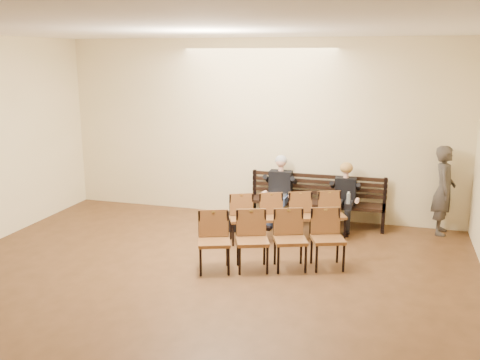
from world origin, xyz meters
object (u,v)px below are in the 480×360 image
at_px(bench, 315,213).
at_px(seated_man, 279,191).
at_px(chair_row_front, 271,241).
at_px(chair_row_back, 288,218).
at_px(seated_woman, 344,200).
at_px(laptop, 276,196).
at_px(bag, 233,222).
at_px(water_bottle, 348,204).
at_px(passerby, 444,184).

height_order(bench, seated_man, seated_man).
xyz_separation_m(chair_row_front, chair_row_back, (-0.02, 1.35, -0.04)).
xyz_separation_m(seated_woman, laptop, (-1.26, -0.13, 0.02)).
height_order(seated_woman, chair_row_back, seated_woman).
bearing_deg(seated_man, bag, -137.81).
bearing_deg(chair_row_back, water_bottle, 9.71).
height_order(chair_row_front, chair_row_back, chair_row_front).
relative_size(passerby, chair_row_front, 0.85).
relative_size(laptop, passerby, 0.19).
xyz_separation_m(seated_man, chair_row_front, (0.37, -2.29, -0.19)).
distance_m(seated_man, laptop, 0.15).
height_order(seated_man, laptop, seated_man).
xyz_separation_m(passerby, chair_row_front, (-2.58, -2.51, -0.48)).
relative_size(bag, chair_row_back, 0.21).
distance_m(chair_row_front, chair_row_back, 1.35).
distance_m(laptop, water_bottle, 1.36).
bearing_deg(chair_row_front, laptop, 79.96).
height_order(seated_man, seated_woman, seated_man).
xyz_separation_m(seated_woman, bag, (-1.96, -0.66, -0.40)).
height_order(seated_man, chair_row_back, seated_man).
distance_m(bag, passerby, 3.86).
bearing_deg(bench, chair_row_back, -107.37).
bearing_deg(bench, laptop, -160.54).
bearing_deg(water_bottle, seated_man, 167.25).
distance_m(laptop, bag, 0.97).
relative_size(seated_woman, passerby, 0.60).
xyz_separation_m(water_bottle, passerby, (1.63, 0.52, 0.37)).
bearing_deg(chair_row_front, seated_woman, 48.82).
relative_size(seated_man, chair_row_front, 0.58).
distance_m(seated_woman, passerby, 1.78).
distance_m(bench, seated_woman, 0.65).
bearing_deg(laptop, chair_row_front, -82.62).
height_order(water_bottle, passerby, passerby).
distance_m(water_bottle, bag, 2.12).
bearing_deg(water_bottle, bag, -170.14).
bearing_deg(bag, chair_row_front, -56.04).
bearing_deg(chair_row_back, bench, 49.15).
relative_size(seated_man, bag, 3.08).
xyz_separation_m(laptop, bag, (-0.70, -0.52, -0.42)).
xyz_separation_m(bench, seated_woman, (0.55, -0.12, 0.33)).
relative_size(bench, seated_woman, 2.34).
bearing_deg(bag, chair_row_back, -14.51).
height_order(seated_man, chair_row_front, seated_man).
xyz_separation_m(bag, chair_row_front, (1.10, -1.63, 0.30)).
height_order(seated_man, water_bottle, seated_man).
height_order(seated_man, passerby, passerby).
height_order(seated_man, bag, seated_man).
bearing_deg(bag, seated_man, 42.19).
height_order(seated_woman, bag, seated_woman).
bearing_deg(seated_woman, chair_row_back, -133.17).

